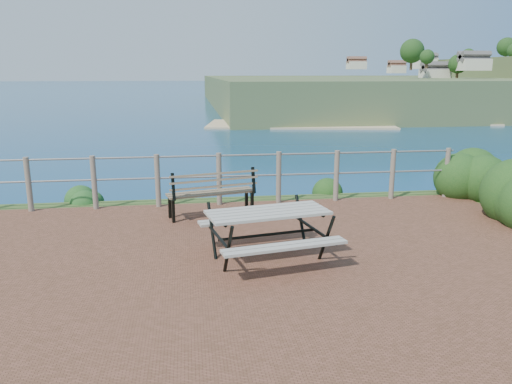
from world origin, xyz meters
TOP-DOWN VIEW (x-y plane):
  - ground at (0.00, 0.00)m, footprint 10.00×7.00m
  - ocean at (0.00, 200.00)m, footprint 1200.00×1200.00m
  - safety_railing at (0.00, 3.35)m, footprint 9.40×0.10m
  - picnic_table at (0.47, 0.40)m, footprint 1.70×1.38m
  - park_bench at (-0.19, 2.59)m, footprint 1.59×0.74m
  - shrub_right_edge at (5.05, 3.49)m, footprint 1.18×1.18m
  - shrub_lip_west at (-2.61, 4.17)m, footprint 0.70×0.70m
  - shrub_lip_east at (2.60, 4.27)m, footprint 0.68×0.68m

SIDE VIEW (x-z plane):
  - ground at x=0.00m, z-range -0.06..0.06m
  - ocean at x=0.00m, z-range 0.00..0.00m
  - shrub_right_edge at x=5.05m, z-range -0.84..0.84m
  - shrub_lip_west at x=-2.61m, z-range -0.21..0.21m
  - shrub_lip_east at x=2.60m, z-range -0.19..0.19m
  - picnic_table at x=0.47m, z-range 0.10..0.78m
  - safety_railing at x=0.00m, z-range 0.07..1.07m
  - park_bench at x=-0.19m, z-range 0.14..1.01m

